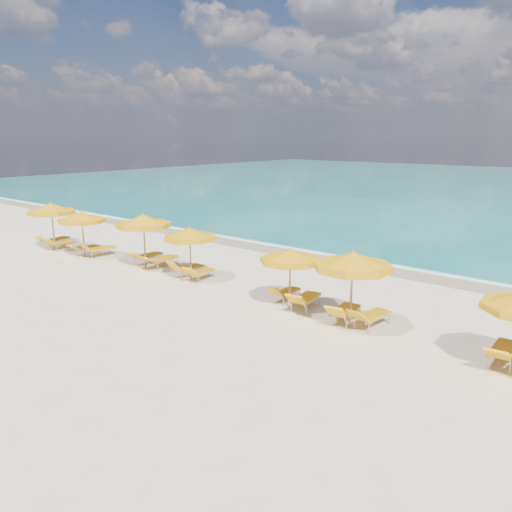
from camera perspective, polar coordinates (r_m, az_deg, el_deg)
The scene contains 23 objects.
ground_plane at distance 19.58m, azimuth -2.80°, elevation -4.22°, with size 120.00×120.00×0.00m, color beige.
wet_sand_band at distance 25.34m, azimuth 8.50°, elevation -0.19°, with size 120.00×2.60×0.01m, color tan.
foam_line at distance 26.01m, azimuth 9.41°, elevation 0.14°, with size 120.00×1.20×0.03m, color white.
whitecap_near at distance 36.43m, azimuth 8.24°, elevation 4.06°, with size 14.00×0.36×0.05m, color white.
umbrella_0 at distance 28.87m, azimuth -22.36°, elevation 4.99°, with size 2.99×2.99×2.53m.
umbrella_1 at distance 26.37m, azimuth -19.30°, elevation 4.16°, with size 2.54×2.54×2.34m.
umbrella_2 at distance 23.31m, azimuth -12.75°, elevation 3.89°, with size 2.72×2.72×2.56m.
umbrella_3 at distance 21.16m, azimuth -7.58°, elevation 2.49°, with size 2.94×2.94×2.29m.
umbrella_4 at distance 17.51m, azimuth 3.94°, elevation -0.06°, with size 2.73×2.73×2.19m.
umbrella_5 at distance 15.85m, azimuth 11.00°, elevation -0.63°, with size 3.21×3.21×2.54m.
lounger_0_left at distance 29.75m, azimuth -21.97°, elevation 1.48°, with size 0.89×1.96×0.80m.
lounger_0_right at distance 28.96m, azimuth -21.37°, elevation 1.17°, with size 0.77×1.68×0.76m.
lounger_1_left at distance 27.27m, azimuth -18.78°, elevation 0.64°, with size 0.60×1.68×0.67m.
lounger_1_right at distance 26.55m, azimuth -17.40°, elevation 0.48°, with size 0.76×1.86×0.89m.
lounger_2_left at distance 24.46m, azimuth -12.23°, elevation -0.31°, with size 0.90×1.96×0.78m.
lounger_2_right at distance 23.66m, azimuth -10.66°, elevation -0.69°, with size 0.76×2.02×0.74m.
lounger_3_left at distance 21.97m, azimuth -7.78°, elevation -1.72°, with size 0.73×1.76×0.86m.
lounger_3_right at distance 21.36m, azimuth -6.31°, elevation -2.19°, with size 0.75×1.66×0.75m.
lounger_4_left at distance 18.67m, azimuth 3.41°, elevation -4.49°, with size 0.60×1.61×0.75m.
lounger_4_right at distance 17.84m, azimuth 5.66°, elevation -5.31°, with size 0.94×1.94×0.84m.
lounger_5_left at distance 16.81m, azimuth 10.07°, elevation -6.68°, with size 0.89×1.90×0.86m.
lounger_5_right at distance 16.61m, azimuth 13.05°, elevation -7.11°, with size 0.81×1.83×0.80m.
lounger_6_left at distance 15.24m, azimuth 26.45°, elevation -10.15°, with size 0.68×1.93×0.82m.
Camera 1 is at (12.55, -13.77, 6.03)m, focal length 35.00 mm.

